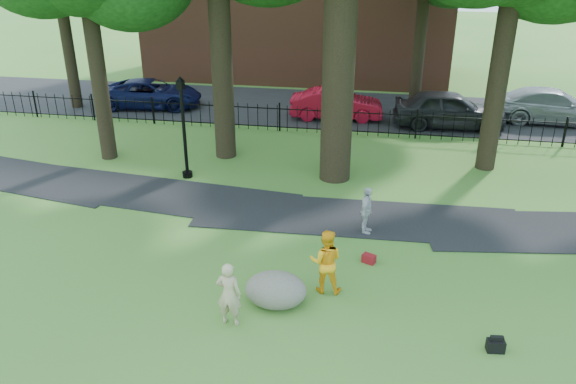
% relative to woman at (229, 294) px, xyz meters
% --- Properties ---
extents(ground, '(120.00, 120.00, 0.00)m').
position_rel_woman_xyz_m(ground, '(1.46, 1.82, -0.78)').
color(ground, '#366E26').
rests_on(ground, ground).
extents(footpath, '(36.07, 3.85, 0.03)m').
position_rel_woman_xyz_m(footpath, '(2.46, 5.72, -0.78)').
color(footpath, black).
rests_on(footpath, ground).
extents(street, '(80.00, 7.00, 0.02)m').
position_rel_woman_xyz_m(street, '(1.46, 17.82, -0.78)').
color(street, black).
rests_on(street, ground).
extents(iron_fence, '(44.00, 0.04, 1.20)m').
position_rel_woman_xyz_m(iron_fence, '(1.46, 13.82, -0.18)').
color(iron_fence, black).
rests_on(iron_fence, ground).
extents(woman, '(0.58, 0.39, 1.56)m').
position_rel_woman_xyz_m(woman, '(0.00, 0.00, 0.00)').
color(woman, tan).
rests_on(woman, ground).
extents(man, '(0.84, 0.67, 1.66)m').
position_rel_woman_xyz_m(man, '(1.96, 1.66, 0.05)').
color(man, '#FFA915').
rests_on(man, ground).
extents(pedestrian, '(0.47, 0.89, 1.46)m').
position_rel_woman_xyz_m(pedestrian, '(2.78, 4.82, -0.05)').
color(pedestrian, '#B8B7BD').
rests_on(pedestrian, ground).
extents(boulder, '(1.64, 1.34, 0.86)m').
position_rel_woman_xyz_m(boulder, '(0.87, 0.93, -0.35)').
color(boulder, '#696458').
rests_on(boulder, ground).
extents(lamppost, '(0.36, 0.36, 3.68)m').
position_rel_woman_xyz_m(lamppost, '(-3.82, 7.96, 1.02)').
color(lamppost, black).
rests_on(lamppost, ground).
extents(backpack, '(0.38, 0.26, 0.27)m').
position_rel_woman_xyz_m(backpack, '(5.75, 0.07, -0.64)').
color(backpack, black).
rests_on(backpack, ground).
extents(red_bag, '(0.40, 0.34, 0.24)m').
position_rel_woman_xyz_m(red_bag, '(2.96, 3.16, -0.66)').
color(red_bag, maroon).
rests_on(red_bag, ground).
extents(red_sedan, '(4.46, 1.81, 1.44)m').
position_rel_woman_xyz_m(red_sedan, '(0.77, 16.14, -0.06)').
color(red_sedan, '#AE0D23').
rests_on(red_sedan, ground).
extents(navy_van, '(5.37, 3.01, 1.42)m').
position_rel_woman_xyz_m(navy_van, '(-8.76, 16.48, -0.07)').
color(navy_van, '#0A1036').
rests_on(navy_van, ground).
extents(grey_car, '(5.07, 2.20, 1.70)m').
position_rel_woman_xyz_m(grey_car, '(5.95, 15.70, 0.07)').
color(grey_car, black).
rests_on(grey_car, ground).
extents(silver_car, '(5.50, 2.44, 1.57)m').
position_rel_woman_xyz_m(silver_car, '(10.78, 17.32, 0.00)').
color(silver_car, gray).
rests_on(silver_car, ground).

